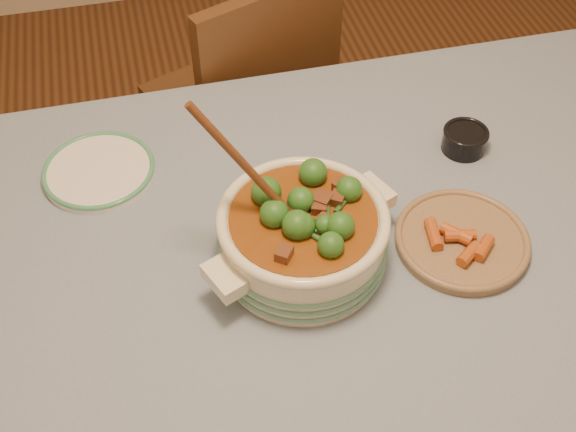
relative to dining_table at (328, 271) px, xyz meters
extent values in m
plane|color=#442113|center=(0.00, 0.00, -0.66)|extent=(4.50, 4.50, 0.00)
cube|color=brown|center=(0.00, 0.00, 0.06)|extent=(1.60, 1.00, 0.05)
cube|color=gray|center=(0.00, 0.00, 0.09)|extent=(1.68, 1.08, 0.01)
cylinder|color=brown|center=(-0.73, 0.43, -0.31)|extent=(0.07, 0.07, 0.70)
cylinder|color=brown|center=(0.73, 0.43, -0.31)|extent=(0.07, 0.07, 0.70)
cylinder|color=#EFE8C8|center=(-0.06, -0.03, 0.15)|extent=(0.39, 0.39, 0.12)
torus|color=#EFE8C8|center=(-0.06, -0.03, 0.21)|extent=(0.31, 0.31, 0.02)
cube|color=#EFE8C8|center=(0.09, 0.03, 0.17)|extent=(0.08, 0.09, 0.03)
cube|color=#EFE8C8|center=(-0.22, -0.10, 0.17)|extent=(0.08, 0.09, 0.03)
cylinder|color=brown|center=(-0.06, -0.03, 0.20)|extent=(0.26, 0.26, 0.02)
cylinder|color=white|center=(-0.42, 0.29, 0.10)|extent=(0.24, 0.24, 0.02)
torus|color=#449567|center=(-0.42, 0.29, 0.11)|extent=(0.23, 0.23, 0.01)
cylinder|color=black|center=(0.35, 0.18, 0.11)|extent=(0.12, 0.12, 0.05)
torus|color=black|center=(0.35, 0.18, 0.14)|extent=(0.10, 0.10, 0.01)
cylinder|color=black|center=(0.35, 0.18, 0.13)|extent=(0.08, 0.08, 0.01)
cylinder|color=#9C7A56|center=(0.24, -0.07, 0.10)|extent=(0.32, 0.32, 0.02)
torus|color=#9C7A56|center=(0.24, -0.07, 0.11)|extent=(0.26, 0.26, 0.01)
cube|color=#55311A|center=(-0.04, 0.83, -0.21)|extent=(0.55, 0.55, 0.04)
cube|color=#55311A|center=(0.03, 0.65, 0.02)|extent=(0.41, 0.20, 0.46)
cylinder|color=#55311A|center=(0.06, 1.07, -0.44)|extent=(0.04, 0.04, 0.46)
cylinder|color=#55311A|center=(-0.28, 0.93, -0.44)|extent=(0.04, 0.04, 0.46)
cylinder|color=#55311A|center=(0.20, 0.73, -0.44)|extent=(0.04, 0.04, 0.46)
cylinder|color=#55311A|center=(-0.14, 0.59, -0.44)|extent=(0.04, 0.04, 0.46)
camera|label=1|loc=(-0.29, -0.85, 1.15)|focal=45.00mm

